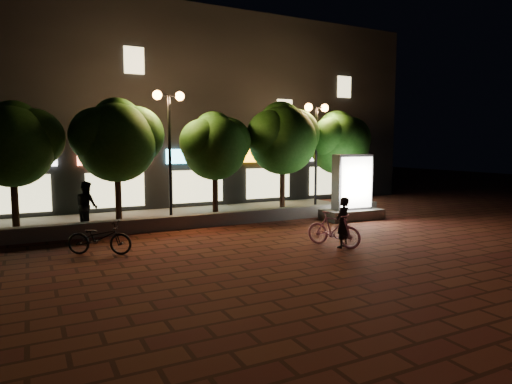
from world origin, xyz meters
TOP-DOWN VIEW (x-y plane):
  - ground at (0.00, 0.00)m, footprint 80.00×80.00m
  - retaining_wall at (0.00, 4.00)m, footprint 16.00×0.45m
  - sidewalk at (0.00, 6.50)m, footprint 16.00×5.00m
  - building_block at (-0.01, 12.99)m, footprint 28.00×8.12m
  - tree_far_left at (-6.95, 5.46)m, footprint 3.36×2.80m
  - tree_left at (-3.45, 5.46)m, footprint 3.60×3.00m
  - tree_mid at (0.55, 5.46)m, footprint 3.24×2.70m
  - tree_right at (3.86, 5.46)m, footprint 3.72×3.10m
  - tree_far_right at (7.05, 5.46)m, footprint 3.48×2.90m
  - street_lamp_left at (-1.50, 5.20)m, footprint 1.26×0.36m
  - street_lamp_right at (5.50, 5.20)m, footprint 1.26×0.36m
  - ad_kiosk at (5.68, 2.76)m, footprint 2.61×1.40m
  - scooter_pink at (1.86, -1.06)m, footprint 1.27×1.85m
  - rider at (2.02, -1.30)m, footprint 0.67×0.57m
  - scooter_parked at (-4.78, 1.20)m, footprint 1.95×1.48m
  - pedestrian at (-4.71, 4.88)m, footprint 0.94×1.05m

SIDE VIEW (x-z plane):
  - ground at x=0.00m, z-range 0.00..0.00m
  - sidewalk at x=0.00m, z-range 0.00..0.08m
  - retaining_wall at x=0.00m, z-range 0.00..0.50m
  - scooter_parked at x=-4.78m, z-range 0.00..0.98m
  - scooter_pink at x=1.86m, z-range 0.00..1.09m
  - rider at x=2.02m, z-range 0.00..1.57m
  - pedestrian at x=-4.71m, z-range 0.08..1.87m
  - ad_kiosk at x=5.68m, z-range -0.27..2.50m
  - tree_mid at x=0.55m, z-range 0.97..5.47m
  - tree_far_left at x=-6.95m, z-range 0.98..5.61m
  - tree_far_right at x=7.05m, z-range 0.99..5.75m
  - tree_left at x=-3.45m, z-range 1.00..5.89m
  - tree_right at x=3.86m, z-range 1.03..6.10m
  - street_lamp_right at x=5.50m, z-range 1.40..6.38m
  - street_lamp_left at x=-1.50m, z-range 1.44..6.62m
  - building_block at x=-0.01m, z-range -0.65..10.65m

